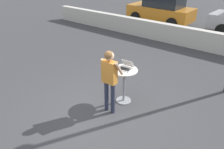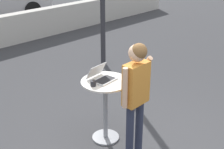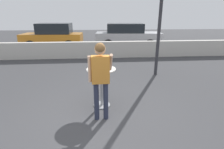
{
  "view_description": "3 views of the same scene",
  "coord_description": "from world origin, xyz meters",
  "px_view_note": "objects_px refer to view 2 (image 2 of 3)",
  "views": [
    {
      "loc": [
        3.02,
        -3.47,
        3.62
      ],
      "look_at": [
        -0.11,
        0.57,
        0.9
      ],
      "focal_mm": 35.0,
      "sensor_mm": 36.0,
      "label": 1
    },
    {
      "loc": [
        -2.77,
        -2.15,
        2.94
      ],
      "look_at": [
        -0.03,
        0.55,
        1.24
      ],
      "focal_mm": 50.0,
      "sensor_mm": 36.0,
      "label": 2
    },
    {
      "loc": [
        0.03,
        -3.24,
        2.25
      ],
      "look_at": [
        0.35,
        0.57,
        0.94
      ],
      "focal_mm": 28.0,
      "sensor_mm": 36.0,
      "label": 3
    }
  ],
  "objects_px": {
    "standing_person": "(136,88)",
    "coffee_mug": "(93,83)",
    "laptop": "(102,76)",
    "cafe_table": "(105,100)"
  },
  "relations": [
    {
      "from": "laptop",
      "to": "standing_person",
      "type": "relative_size",
      "value": 0.21
    },
    {
      "from": "cafe_table",
      "to": "standing_person",
      "type": "relative_size",
      "value": 0.58
    },
    {
      "from": "standing_person",
      "to": "coffee_mug",
      "type": "bearing_deg",
      "value": 109.16
    },
    {
      "from": "cafe_table",
      "to": "standing_person",
      "type": "xyz_separation_m",
      "value": [
        -0.03,
        -0.61,
        0.42
      ]
    },
    {
      "from": "coffee_mug",
      "to": "standing_person",
      "type": "bearing_deg",
      "value": -70.84
    },
    {
      "from": "cafe_table",
      "to": "laptop",
      "type": "height_order",
      "value": "laptop"
    },
    {
      "from": "cafe_table",
      "to": "laptop",
      "type": "relative_size",
      "value": 2.73
    },
    {
      "from": "coffee_mug",
      "to": "standing_person",
      "type": "distance_m",
      "value": 0.65
    },
    {
      "from": "laptop",
      "to": "standing_person",
      "type": "height_order",
      "value": "standing_person"
    },
    {
      "from": "cafe_table",
      "to": "standing_person",
      "type": "distance_m",
      "value": 0.74
    }
  ]
}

